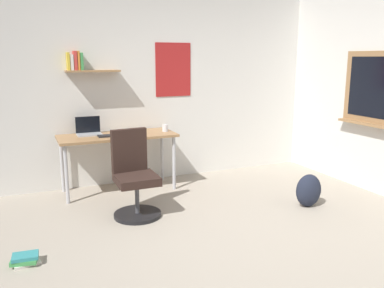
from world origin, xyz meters
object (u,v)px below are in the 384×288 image
Objects in this scene: desk at (118,141)px; laptop at (89,130)px; backpack at (309,190)px; keyboard at (113,135)px; computer_mouse at (134,133)px; book_stack_on_floor at (25,259)px; office_chair at (134,179)px; coffee_mug at (165,128)px.

desk is 4.78× the size of laptop.
backpack is at bearing -35.62° from laptop.
keyboard is (-0.07, -0.08, 0.09)m from desk.
desk is at bearing 159.86° from computer_mouse.
keyboard reaches higher than desk.
laptop is at bearing 139.61° from keyboard.
book_stack_on_floor is (-1.12, -1.55, -0.71)m from keyboard.
laptop is 0.84× the size of keyboard.
office_chair is 9.13× the size of computer_mouse.
laptop reaches higher than computer_mouse.
computer_mouse is 0.27× the size of backpack.
coffee_mug reaches higher than desk.
coffee_mug is (0.97, -0.17, -0.01)m from laptop.
book_stack_on_floor is (-1.19, -1.62, -0.63)m from desk.
backpack is (1.94, -0.56, -0.21)m from office_chair.
laptop is at bearing 156.47° from desk.
office_chair is 2.45× the size of backpack.
book_stack_on_floor is (-3.09, -0.17, -0.15)m from backpack.
computer_mouse is (0.28, 0.00, 0.01)m from keyboard.
office_chair is at bearing -73.89° from laptop.
keyboard is at bearing 180.00° from computer_mouse.
keyboard is (0.26, -0.22, -0.04)m from laptop.
coffee_mug is at bearing -9.93° from laptop.
computer_mouse reaches higher than keyboard.
desk is 14.26× the size of computer_mouse.
office_chair is 1.41m from book_stack_on_floor.
coffee_mug is (0.44, 0.05, 0.03)m from computer_mouse.
keyboard is 0.28m from computer_mouse.
laptop is 2.11m from book_stack_on_floor.
keyboard is at bearing -176.00° from coffee_mug.
keyboard is (-0.04, 0.83, 0.35)m from office_chair.
desk is at bearing 45.52° from keyboard.
office_chair reaches higher than book_stack_on_floor.
coffee_mug reaches higher than keyboard.
book_stack_on_floor is at bearing -125.80° from keyboard.
keyboard is at bearing 92.96° from office_chair.
computer_mouse is 1.13× the size of coffee_mug.
coffee_mug is at bearing 52.46° from office_chair.
office_chair reaches higher than keyboard.
office_chair is at bearing -87.04° from keyboard.
office_chair reaches higher than desk.
desk is at bearing 142.56° from backpack.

